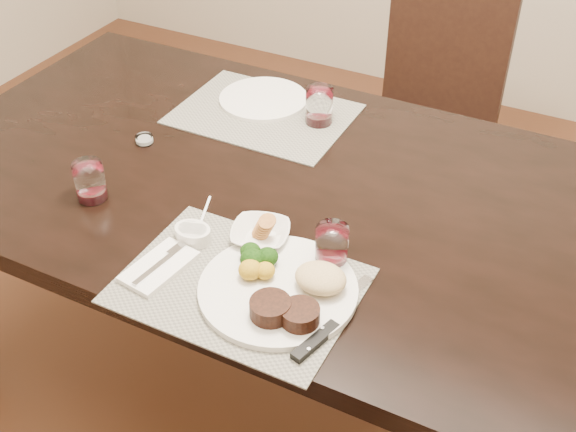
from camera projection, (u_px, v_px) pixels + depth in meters
The scene contains 15 objects.
ground_plane at pixel (311, 397), 2.13m from camera, with size 4.50×4.50×0.00m, color #4C2918.
dining_table at pixel (316, 220), 1.72m from camera, with size 2.00×1.00×0.75m.
chair_far at pixel (431, 108), 2.48m from camera, with size 0.42×0.42×0.90m.
placemat_near at pixel (239, 285), 1.42m from camera, with size 0.46×0.34×0.00m, color slate.
placemat_far at pixel (264, 114), 1.95m from camera, with size 0.46×0.34×0.00m, color slate.
dinner_plate at pixel (284, 289), 1.39m from camera, with size 0.31×0.31×0.06m.
napkin_fork at pixel (159, 266), 1.45m from camera, with size 0.11×0.17×0.02m.
steak_knife at pixel (323, 330), 1.32m from camera, with size 0.06×0.27×0.01m.
cracker_bowl at pixel (260, 234), 1.52m from camera, with size 0.15×0.15×0.05m.
sauce_ramekin at pixel (193, 233), 1.52m from camera, with size 0.08×0.12×0.06m.
wine_glass_near at pixel (332, 248), 1.45m from camera, with size 0.07×0.07×0.09m.
far_plate at pixel (263, 99), 2.00m from camera, with size 0.25×0.25×0.01m, color silver.
wine_glass_far at pixel (319, 107), 1.89m from camera, with size 0.07×0.07×0.10m.
wine_glass_side at pixel (90, 183), 1.63m from camera, with size 0.07×0.07×0.09m.
salt_cellar at pixel (144, 140), 1.83m from camera, with size 0.04×0.04×0.02m.
Camera 1 is at (0.55, -1.23, 1.74)m, focal length 45.00 mm.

